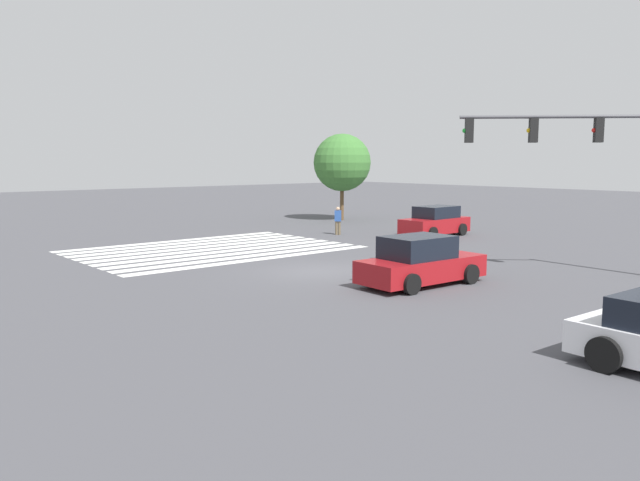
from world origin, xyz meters
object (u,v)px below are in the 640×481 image
at_px(traffic_signal_mast, 585,152).
at_px(tree_corner_a, 342,163).
at_px(car_2, 420,262).
at_px(pedestrian, 338,219).
at_px(car_3, 435,222).

bearing_deg(traffic_signal_mast, tree_corner_a, -64.98).
xyz_separation_m(traffic_signal_mast, car_2, (5.66, -2.53, -3.62)).
bearing_deg(pedestrian, car_2, 14.31).
xyz_separation_m(traffic_signal_mast, car_3, (-5.34, -10.87, -3.61)).
height_order(car_3, tree_corner_a, tree_corner_a).
height_order(car_2, tree_corner_a, tree_corner_a).
bearing_deg(car_3, pedestrian, -47.49).
bearing_deg(traffic_signal_mast, car_2, 20.95).
relative_size(car_2, tree_corner_a, 0.78).
distance_m(car_3, tree_corner_a, 10.69).
relative_size(car_3, pedestrian, 2.74).
distance_m(car_2, tree_corner_a, 22.81).
bearing_deg(car_3, car_2, 35.60).
bearing_deg(car_2, tree_corner_a, 57.13).
xyz_separation_m(car_3, pedestrian, (3.69, -3.80, 0.09)).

